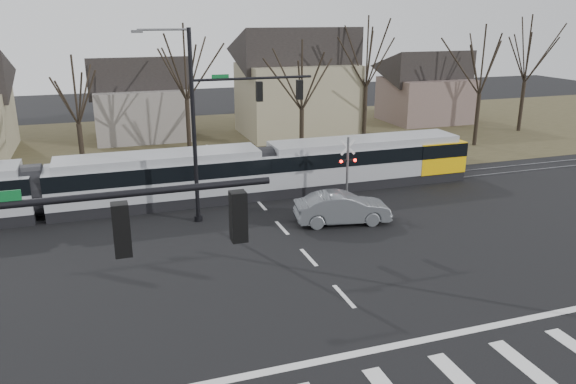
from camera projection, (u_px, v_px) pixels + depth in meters
name	position (u px, v px, depth m)	size (l,w,h in m)	color
ground	(366.00, 321.00, 20.70)	(140.00, 140.00, 0.00)	black
grass_verge	(205.00, 143.00, 49.59)	(140.00, 28.00, 0.01)	#38331E
stop_line	(390.00, 347.00, 19.07)	(28.00, 0.35, 0.01)	silver
lane_dashes	(252.00, 195.00, 35.14)	(0.18, 30.00, 0.01)	silver
rail_pair	(253.00, 196.00, 34.95)	(90.00, 1.52, 0.06)	#59595E
tram	(157.00, 177.00, 32.88)	(40.75, 3.03, 3.09)	gray
sedan	(342.00, 208.00, 30.21)	(5.35, 2.64, 1.69)	#595D62
signal_pole_near_left	(16.00, 303.00, 10.37)	(9.28, 0.44, 10.20)	black
signal_pole_far	(223.00, 116.00, 29.53)	(9.28, 0.44, 10.20)	black
rail_crossing_signal	(347.00, 172.00, 33.21)	(1.08, 0.36, 4.00)	#59595B
tree_row	(242.00, 93.00, 43.28)	(59.20, 7.20, 10.00)	black
house_b	(139.00, 94.00, 50.47)	(8.64, 7.56, 7.65)	slate
house_c	(297.00, 78.00, 51.67)	(10.80, 8.64, 10.10)	gray
house_d	(426.00, 83.00, 58.45)	(8.64, 7.56, 7.65)	brown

